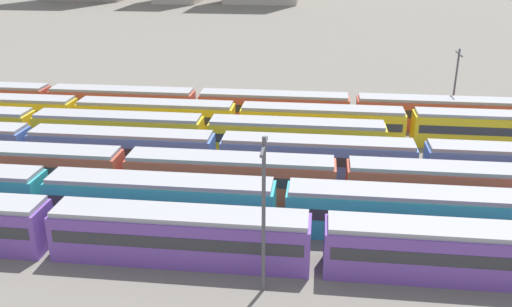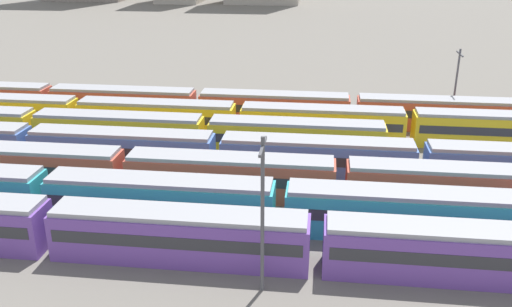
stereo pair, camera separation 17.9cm
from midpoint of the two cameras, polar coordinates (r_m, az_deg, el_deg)
train_track_0 at (r=37.91m, az=6.40°, el=-9.22°), size 112.50×3.06×3.75m
train_track_1 at (r=47.62m, az=-20.75°, el=-3.87°), size 74.70×3.06×3.75m
train_track_2 at (r=47.20m, az=8.84°, el=-2.87°), size 112.50×3.06×3.75m
train_track_3 at (r=52.80m, az=-3.90°, el=0.04°), size 74.70×3.06×3.75m
train_track_4 at (r=60.60m, az=-13.87°, el=2.31°), size 55.80×3.06×3.75m
train_track_5 at (r=61.72m, az=6.91°, el=3.15°), size 93.60×3.06×3.75m
train_track_6 at (r=66.90m, az=1.96°, el=4.75°), size 93.60×3.06×3.75m
catenary_pole_0 at (r=33.55m, az=0.83°, el=-5.80°), size 0.24×3.20×10.49m
catenary_pole_1 at (r=70.80m, az=20.05°, el=7.00°), size 0.24×3.20×8.94m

